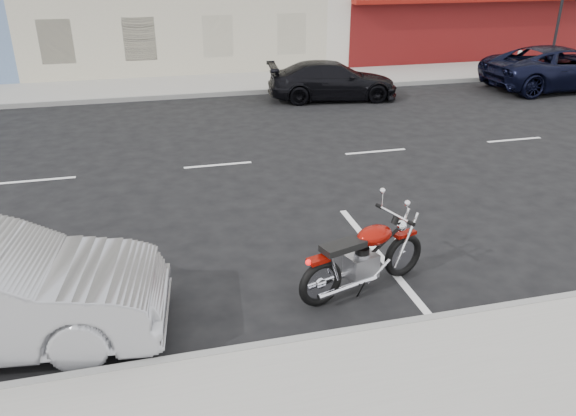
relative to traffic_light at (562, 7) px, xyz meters
The scene contains 9 objects.
ground 16.07m from the traffic_light, 148.32° to the right, with size 120.00×120.00×0.00m, color black.
sidewalk_far 18.67m from the traffic_light, behind, with size 80.00×3.40×0.15m, color gray.
curb_near 24.16m from the traffic_light, 140.35° to the right, with size 80.00×0.12×0.16m, color gray.
curb_far 18.71m from the traffic_light, behind, with size 80.00×0.12×0.16m, color gray.
traffic_light is the anchor object (origin of this frame).
fire_hydrant 2.53m from the traffic_light, behind, with size 0.20×0.20×0.72m.
motorcycle 19.49m from the traffic_light, 133.71° to the right, with size 2.17×0.96×1.12m.
suv_far 4.31m from the traffic_light, 125.08° to the right, with size 2.56×5.54×1.54m, color black.
car_far 11.28m from the traffic_light, 165.96° to the right, with size 1.79×4.40×1.28m, color black.
Camera 1 is at (-3.49, -12.53, 4.56)m, focal length 35.00 mm.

